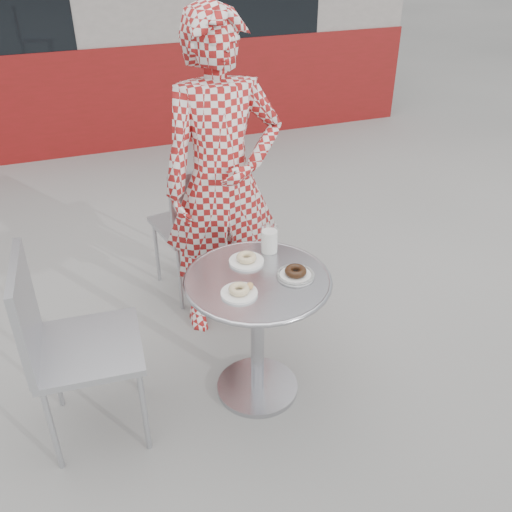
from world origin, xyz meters
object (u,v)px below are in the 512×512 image
object	(u,v)px
milk_cup	(269,240)
bistro_table	(258,308)
seated_person	(223,182)
plate_near	(240,291)
chair_far	(195,251)
plate_checker	(296,274)
chair_left	(92,381)
plate_far	(246,259)

from	to	relation	value
milk_cup	bistro_table	bearing A→B (deg)	-123.79
seated_person	plate_near	xyz separation A→B (m)	(-0.15, -0.73, -0.18)
chair_far	plate_checker	world-z (taller)	chair_far
chair_far	plate_near	xyz separation A→B (m)	(-0.06, -1.09, 0.43)
chair_far	chair_left	bearing A→B (deg)	42.10
chair_left	plate_checker	bearing A→B (deg)	-90.05
bistro_table	seated_person	world-z (taller)	seated_person
chair_far	plate_near	distance (m)	1.17
bistro_table	chair_far	xyz separation A→B (m)	(-0.05, 1.00, -0.25)
plate_far	plate_checker	world-z (taller)	plate_checker
plate_far	plate_near	world-z (taller)	same
chair_left	plate_near	size ratio (longest dim) A/B	5.89
plate_checker	seated_person	bearing A→B (deg)	100.81
seated_person	milk_cup	bearing A→B (deg)	-76.44
chair_far	bistro_table	bearing A→B (deg)	82.26
plate_far	plate_near	distance (m)	0.26
chair_left	seated_person	xyz separation A→B (m)	(0.83, 0.61, 0.59)
seated_person	plate_far	size ratio (longest dim) A/B	10.66
plate_near	plate_checker	size ratio (longest dim) A/B	0.93
bistro_table	milk_cup	size ratio (longest dim) A/B	5.11
bistro_table	plate_near	bearing A→B (deg)	-142.62
seated_person	plate_checker	size ratio (longest dim) A/B	10.16
chair_far	plate_checker	xyz separation A→B (m)	(0.22, -1.04, 0.43)
chair_far	seated_person	world-z (taller)	seated_person
seated_person	milk_cup	size ratio (longest dim) A/B	13.10
bistro_table	chair_left	xyz separation A→B (m)	(-0.79, 0.03, -0.23)
plate_near	chair_far	bearing A→B (deg)	86.70
chair_far	seated_person	size ratio (longest dim) A/B	0.51
seated_person	plate_checker	xyz separation A→B (m)	(0.13, -0.68, -0.18)
chair_left	plate_near	bearing A→B (deg)	-95.49
bistro_table	seated_person	bearing A→B (deg)	86.61
bistro_table	plate_near	distance (m)	0.23
plate_far	plate_near	bearing A→B (deg)	-115.61
bistro_table	plate_far	distance (m)	0.24
chair_far	plate_near	bearing A→B (deg)	76.00
plate_checker	plate_near	bearing A→B (deg)	-171.10
plate_far	plate_checker	distance (m)	0.26
plate_far	chair_far	bearing A→B (deg)	93.31
seated_person	milk_cup	xyz separation A→B (m)	(0.10, -0.44, -0.13)
bistro_table	chair_far	distance (m)	1.03
bistro_table	plate_checker	world-z (taller)	plate_checker
chair_far	plate_checker	distance (m)	1.15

